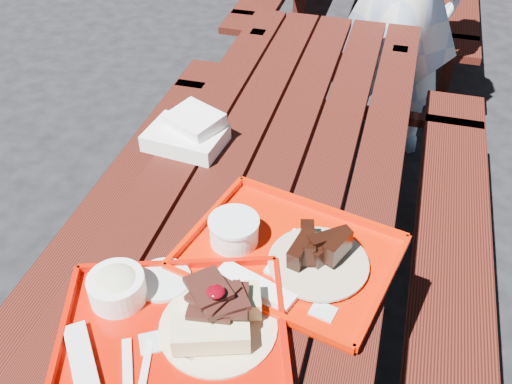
# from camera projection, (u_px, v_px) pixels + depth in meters

# --- Properties ---
(ground) EXTENTS (60.00, 60.00, 0.00)m
(ground) POSITION_uv_depth(u_px,v_px,m) (267.00, 334.00, 2.14)
(ground) COLOR black
(ground) RESTS_ON ground
(picnic_table_near) EXTENTS (1.41, 2.40, 0.75)m
(picnic_table_near) POSITION_uv_depth(u_px,v_px,m) (269.00, 226.00, 1.78)
(picnic_table_near) COLOR #44140D
(picnic_table_near) RESTS_ON ground
(near_tray) EXTENTS (0.58, 0.51, 0.15)m
(near_tray) POSITION_uv_depth(u_px,v_px,m) (173.00, 314.00, 1.24)
(near_tray) COLOR #B50D01
(near_tray) RESTS_ON picnic_table_near
(far_tray) EXTENTS (0.57, 0.49, 0.08)m
(far_tray) POSITION_uv_depth(u_px,v_px,m) (285.00, 252.00, 1.40)
(far_tray) COLOR red
(far_tray) RESTS_ON picnic_table_near
(white_cloth) EXTENTS (0.25, 0.22, 0.10)m
(white_cloth) POSITION_uv_depth(u_px,v_px,m) (188.00, 133.00, 1.77)
(white_cloth) COLOR white
(white_cloth) RESTS_ON picnic_table_near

